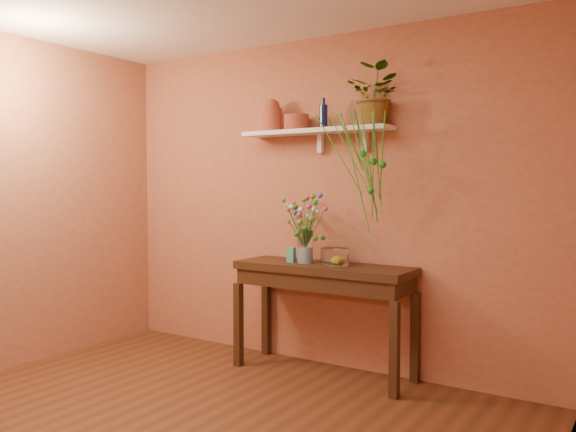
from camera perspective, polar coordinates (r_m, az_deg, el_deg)
room at (r=3.31m, az=-14.75°, el=0.55°), size 4.04×4.04×2.70m
sideboard at (r=4.63m, az=3.43°, el=-6.25°), size 1.43×0.46×0.87m
wall_shelf at (r=4.76m, az=2.76°, el=8.17°), size 1.30×0.24×0.19m
terracotta_jug at (r=4.99m, az=-1.54°, el=9.69°), size 0.18×0.18×0.27m
terracotta_pot at (r=4.84m, az=0.82°, el=9.09°), size 0.24×0.24×0.12m
blue_bottle at (r=4.71m, az=3.47°, el=9.69°), size 0.07×0.07×0.24m
spider_plant at (r=4.56m, az=8.56°, el=11.51°), size 0.44×0.39×0.45m
plant_fronds at (r=4.35m, az=7.74°, el=5.13°), size 0.55×0.46×0.90m
glass_vase at (r=4.66m, az=1.69°, el=-3.24°), size 0.13×0.13×0.26m
bouquet at (r=4.65m, az=1.64°, el=0.13°), size 0.41×0.36×0.43m
glass_bowl at (r=4.55m, az=4.57°, el=-4.03°), size 0.22×0.22×0.13m
lemon at (r=4.55m, az=4.77°, el=-4.28°), size 0.07×0.07×0.07m
carton at (r=4.71m, az=0.31°, el=-3.78°), size 0.06×0.05×0.12m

